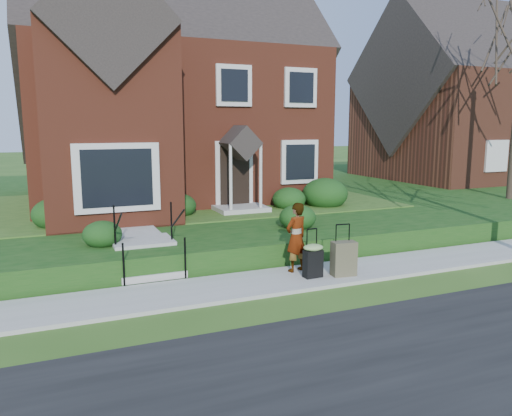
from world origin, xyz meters
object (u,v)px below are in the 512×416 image
front_steps (146,253)px  suitcase_black (313,259)px  woman (296,237)px  suitcase_olive (344,258)px

front_steps → suitcase_black: bearing=-32.1°
suitcase_black → front_steps: bearing=145.6°
front_steps → woman: size_ratio=1.28×
woman → suitcase_olive: 1.15m
woman → suitcase_black: size_ratio=1.46×
front_steps → suitcase_olive: front_steps is taller
front_steps → suitcase_olive: (3.91, -2.16, -0.01)m
woman → suitcase_black: bearing=85.8°
front_steps → suitcase_olive: 4.47m
suitcase_olive → woman: bearing=146.0°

